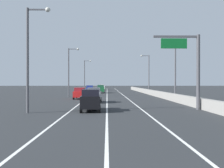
# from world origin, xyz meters

# --- Properties ---
(ground_plane) EXTENTS (320.00, 320.00, 0.00)m
(ground_plane) POSITION_xyz_m (0.00, 64.00, 0.00)
(ground_plane) COLOR #26282B
(lane_stripe_left) EXTENTS (0.16, 130.00, 0.00)m
(lane_stripe_left) POSITION_xyz_m (-5.50, 55.00, 0.00)
(lane_stripe_left) COLOR silver
(lane_stripe_left) RESTS_ON ground_plane
(lane_stripe_center) EXTENTS (0.16, 130.00, 0.00)m
(lane_stripe_center) POSITION_xyz_m (-2.00, 55.00, 0.00)
(lane_stripe_center) COLOR silver
(lane_stripe_center) RESTS_ON ground_plane
(lane_stripe_right) EXTENTS (0.16, 130.00, 0.00)m
(lane_stripe_right) POSITION_xyz_m (1.50, 55.00, 0.00)
(lane_stripe_right) COLOR silver
(lane_stripe_right) RESTS_ON ground_plane
(jersey_barrier_right) EXTENTS (0.60, 120.00, 1.10)m
(jersey_barrier_right) POSITION_xyz_m (7.73, 40.00, 0.55)
(jersey_barrier_right) COLOR gray
(jersey_barrier_right) RESTS_ON ground_plane
(overhead_sign_gantry) EXTENTS (4.68, 0.36, 7.50)m
(overhead_sign_gantry) POSITION_xyz_m (6.39, 22.43, 4.73)
(overhead_sign_gantry) COLOR #47474C
(overhead_sign_gantry) RESTS_ON ground_plane
(lamp_post_right_second) EXTENTS (2.14, 0.44, 9.43)m
(lamp_post_right_second) POSITION_xyz_m (8.29, 36.76, 5.45)
(lamp_post_right_second) COLOR #4C4C51
(lamp_post_right_second) RESTS_ON ground_plane
(lamp_post_right_third) EXTENTS (2.14, 0.44, 9.43)m
(lamp_post_right_third) POSITION_xyz_m (7.86, 59.66, 5.45)
(lamp_post_right_third) COLOR #4C4C51
(lamp_post_right_third) RESTS_ON ground_plane
(lamp_post_left_near) EXTENTS (2.14, 0.44, 9.43)m
(lamp_post_left_near) POSITION_xyz_m (-8.79, 19.86, 5.45)
(lamp_post_left_near) COLOR #4C4C51
(lamp_post_left_near) RESTS_ON ground_plane
(lamp_post_left_mid) EXTENTS (2.14, 0.44, 9.43)m
(lamp_post_left_mid) POSITION_xyz_m (-9.18, 47.34, 5.45)
(lamp_post_left_mid) COLOR #4C4C51
(lamp_post_left_mid) RESTS_ON ground_plane
(lamp_post_left_far) EXTENTS (2.14, 0.44, 9.43)m
(lamp_post_left_far) POSITION_xyz_m (-8.48, 74.82, 5.45)
(lamp_post_left_far) COLOR #4C4C51
(lamp_post_left_far) RESTS_ON ground_plane
(car_red_0) EXTENTS (1.97, 4.20, 1.90)m
(car_red_0) POSITION_xyz_m (-6.47, 39.84, 0.95)
(car_red_0) COLOR red
(car_red_0) RESTS_ON ground_plane
(car_black_1) EXTENTS (1.98, 4.54, 2.07)m
(car_black_1) POSITION_xyz_m (-3.54, 21.51, 1.03)
(car_black_1) COLOR black
(car_black_1) RESTS_ON ground_plane
(car_blue_2) EXTENTS (1.98, 4.34, 2.01)m
(car_blue_2) POSITION_xyz_m (-6.36, 62.93, 1.00)
(car_blue_2) COLOR #1E389E
(car_blue_2) RESTS_ON ground_plane
(car_white_3) EXTENTS (1.80, 4.05, 2.13)m
(car_white_3) POSITION_xyz_m (-3.67, 92.34, 1.05)
(car_white_3) COLOR white
(car_white_3) RESTS_ON ground_plane
(car_green_4) EXTENTS (2.00, 4.58, 2.10)m
(car_green_4) POSITION_xyz_m (-3.64, 65.03, 1.05)
(car_green_4) COLOR #196033
(car_green_4) RESTS_ON ground_plane
(car_gray_5) EXTENTS (1.98, 4.27, 2.03)m
(car_gray_5) POSITION_xyz_m (-3.77, 32.14, 1.01)
(car_gray_5) COLOR slate
(car_gray_5) RESTS_ON ground_plane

